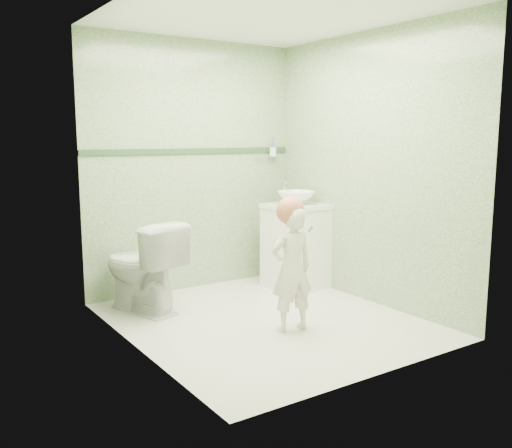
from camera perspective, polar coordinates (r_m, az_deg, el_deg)
ground at (r=4.60m, az=1.05°, el=-9.88°), size 2.50×2.50×0.00m
room_shell at (r=4.36m, az=1.10°, el=5.20°), size 2.50×2.54×2.40m
trim_stripe at (r=5.42m, az=-6.46°, el=7.47°), size 2.20×0.02×0.05m
vanity at (r=5.52m, az=4.09°, el=-2.40°), size 0.52×0.50×0.80m
counter at (r=5.46m, az=4.13°, el=1.82°), size 0.54×0.52×0.04m
basin at (r=5.45m, az=4.14°, el=2.70°), size 0.37×0.37×0.13m
faucet at (r=5.59m, az=2.99°, el=3.69°), size 0.03×0.13×0.18m
cup_holder at (r=5.84m, az=1.67°, el=7.41°), size 0.26×0.07×0.21m
toilet at (r=4.84m, az=-11.68°, el=-4.29°), size 0.65×0.87×0.79m
toddler at (r=4.26m, az=3.69°, el=-4.66°), size 0.38×0.27×0.97m
hair_cap at (r=4.20m, az=3.54°, el=1.37°), size 0.22×0.22×0.22m
teal_toothbrush at (r=4.13m, az=5.49°, el=-0.47°), size 0.11×0.14×0.08m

